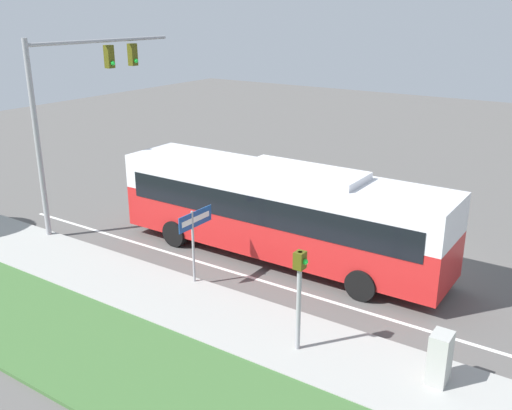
{
  "coord_description": "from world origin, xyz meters",
  "views": [
    {
      "loc": [
        -17.49,
        -5.52,
        8.34
      ],
      "look_at": [
        -1.64,
        5.13,
        1.74
      ],
      "focal_mm": 40.0,
      "sensor_mm": 36.0,
      "label": 1
    }
  ],
  "objects_px": {
    "signal_gantry": "(78,93)",
    "utility_cabinet": "(440,358)",
    "street_sign": "(195,231)",
    "pedestrian_signal": "(299,285)",
    "bus": "(278,208)"
  },
  "relations": [
    {
      "from": "signal_gantry",
      "to": "pedestrian_signal",
      "type": "distance_m",
      "value": 12.78
    },
    {
      "from": "signal_gantry",
      "to": "street_sign",
      "type": "relative_size",
      "value": 2.97
    },
    {
      "from": "signal_gantry",
      "to": "pedestrian_signal",
      "type": "relative_size",
      "value": 2.63
    },
    {
      "from": "signal_gantry",
      "to": "bus",
      "type": "bearing_deg",
      "value": -81.58
    },
    {
      "from": "signal_gantry",
      "to": "utility_cabinet",
      "type": "height_order",
      "value": "signal_gantry"
    },
    {
      "from": "street_sign",
      "to": "utility_cabinet",
      "type": "bearing_deg",
      "value": -96.7
    },
    {
      "from": "signal_gantry",
      "to": "utility_cabinet",
      "type": "bearing_deg",
      "value": -100.65
    },
    {
      "from": "utility_cabinet",
      "to": "signal_gantry",
      "type": "bearing_deg",
      "value": 79.35
    },
    {
      "from": "signal_gantry",
      "to": "street_sign",
      "type": "height_order",
      "value": "signal_gantry"
    },
    {
      "from": "signal_gantry",
      "to": "utility_cabinet",
      "type": "xyz_separation_m",
      "value": [
        -2.86,
        -15.22,
        -4.52
      ]
    },
    {
      "from": "pedestrian_signal",
      "to": "utility_cabinet",
      "type": "distance_m",
      "value": 3.63
    },
    {
      "from": "signal_gantry",
      "to": "street_sign",
      "type": "xyz_separation_m",
      "value": [
        -1.92,
        -7.21,
        -3.45
      ]
    },
    {
      "from": "pedestrian_signal",
      "to": "street_sign",
      "type": "height_order",
      "value": "pedestrian_signal"
    },
    {
      "from": "bus",
      "to": "street_sign",
      "type": "xyz_separation_m",
      "value": [
        -3.15,
        1.1,
        -0.06
      ]
    },
    {
      "from": "pedestrian_signal",
      "to": "street_sign",
      "type": "bearing_deg",
      "value": 71.44
    }
  ]
}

